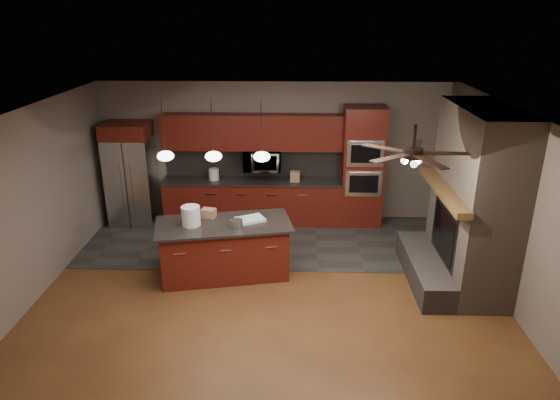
{
  "coord_description": "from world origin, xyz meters",
  "views": [
    {
      "loc": [
        0.34,
        -6.73,
        4.09
      ],
      "look_at": [
        0.14,
        0.6,
        1.28
      ],
      "focal_mm": 32.0,
      "sensor_mm": 36.0,
      "label": 1
    }
  ],
  "objects_px": {
    "white_bucket": "(191,216)",
    "counter_box": "(295,176)",
    "oven_tower": "(362,167)",
    "refrigerator": "(131,174)",
    "kitchen_island": "(225,249)",
    "microwave": "(262,160)",
    "paint_can": "(237,224)",
    "paint_tray": "(250,219)",
    "cardboard_box": "(208,213)",
    "counter_bucket": "(214,174)"
  },
  "relations": [
    {
      "from": "refrigerator",
      "to": "kitchen_island",
      "type": "height_order",
      "value": "refrigerator"
    },
    {
      "from": "paint_tray",
      "to": "counter_bucket",
      "type": "xyz_separation_m",
      "value": [
        -0.9,
        2.09,
        0.07
      ]
    },
    {
      "from": "kitchen_island",
      "to": "refrigerator",
      "type": "bearing_deg",
      "value": 123.88
    },
    {
      "from": "counter_box",
      "to": "kitchen_island",
      "type": "bearing_deg",
      "value": -113.75
    },
    {
      "from": "paint_tray",
      "to": "refrigerator",
      "type": "bearing_deg",
      "value": 114.75
    },
    {
      "from": "counter_box",
      "to": "refrigerator",
      "type": "bearing_deg",
      "value": -175.42
    },
    {
      "from": "paint_can",
      "to": "counter_box",
      "type": "distance_m",
      "value": 2.5
    },
    {
      "from": "paint_tray",
      "to": "cardboard_box",
      "type": "height_order",
      "value": "cardboard_box"
    },
    {
      "from": "paint_tray",
      "to": "counter_box",
      "type": "xyz_separation_m",
      "value": [
        0.72,
        2.04,
        0.06
      ]
    },
    {
      "from": "paint_can",
      "to": "microwave",
      "type": "bearing_deg",
      "value": 84.01
    },
    {
      "from": "oven_tower",
      "to": "paint_tray",
      "type": "height_order",
      "value": "oven_tower"
    },
    {
      "from": "white_bucket",
      "to": "counter_box",
      "type": "height_order",
      "value": "white_bucket"
    },
    {
      "from": "paint_tray",
      "to": "counter_box",
      "type": "bearing_deg",
      "value": 43.62
    },
    {
      "from": "counter_bucket",
      "to": "white_bucket",
      "type": "bearing_deg",
      "value": -90.19
    },
    {
      "from": "microwave",
      "to": "counter_box",
      "type": "height_order",
      "value": "microwave"
    },
    {
      "from": "refrigerator",
      "to": "white_bucket",
      "type": "distance_m",
      "value": 2.75
    },
    {
      "from": "kitchen_island",
      "to": "white_bucket",
      "type": "xyz_separation_m",
      "value": [
        -0.49,
        -0.09,
        0.61
      ]
    },
    {
      "from": "oven_tower",
      "to": "cardboard_box",
      "type": "xyz_separation_m",
      "value": [
        -2.73,
        -1.96,
        -0.2
      ]
    },
    {
      "from": "paint_can",
      "to": "counter_box",
      "type": "bearing_deg",
      "value": 68.74
    },
    {
      "from": "oven_tower",
      "to": "kitchen_island",
      "type": "relative_size",
      "value": 1.04
    },
    {
      "from": "white_bucket",
      "to": "counter_bucket",
      "type": "relative_size",
      "value": 1.37
    },
    {
      "from": "oven_tower",
      "to": "refrigerator",
      "type": "relative_size",
      "value": 1.15
    },
    {
      "from": "oven_tower",
      "to": "white_bucket",
      "type": "relative_size",
      "value": 7.58
    },
    {
      "from": "oven_tower",
      "to": "microwave",
      "type": "distance_m",
      "value": 1.98
    },
    {
      "from": "microwave",
      "to": "paint_tray",
      "type": "height_order",
      "value": "microwave"
    },
    {
      "from": "counter_bucket",
      "to": "counter_box",
      "type": "xyz_separation_m",
      "value": [
        1.62,
        -0.05,
        -0.01
      ]
    },
    {
      "from": "counter_box",
      "to": "cardboard_box",
      "type": "bearing_deg",
      "value": -122.33
    },
    {
      "from": "kitchen_island",
      "to": "counter_bucket",
      "type": "bearing_deg",
      "value": 91.31
    },
    {
      "from": "white_bucket",
      "to": "oven_tower",
      "type": "bearing_deg",
      "value": 37.76
    },
    {
      "from": "kitchen_island",
      "to": "paint_can",
      "type": "distance_m",
      "value": 0.6
    },
    {
      "from": "cardboard_box",
      "to": "counter_box",
      "type": "bearing_deg",
      "value": 67.11
    },
    {
      "from": "microwave",
      "to": "paint_can",
      "type": "distance_m",
      "value": 2.46
    },
    {
      "from": "white_bucket",
      "to": "counter_box",
      "type": "relative_size",
      "value": 1.53
    },
    {
      "from": "kitchen_island",
      "to": "paint_tray",
      "type": "distance_m",
      "value": 0.64
    },
    {
      "from": "paint_tray",
      "to": "counter_bucket",
      "type": "relative_size",
      "value": 1.9
    },
    {
      "from": "white_bucket",
      "to": "counter_bucket",
      "type": "distance_m",
      "value": 2.3
    },
    {
      "from": "paint_tray",
      "to": "counter_box",
      "type": "relative_size",
      "value": 2.12
    },
    {
      "from": "refrigerator",
      "to": "counter_box",
      "type": "distance_m",
      "value": 3.26
    },
    {
      "from": "kitchen_island",
      "to": "counter_box",
      "type": "height_order",
      "value": "counter_box"
    },
    {
      "from": "oven_tower",
      "to": "cardboard_box",
      "type": "height_order",
      "value": "oven_tower"
    },
    {
      "from": "oven_tower",
      "to": "counter_bucket",
      "type": "relative_size",
      "value": 10.4
    },
    {
      "from": "paint_can",
      "to": "counter_bucket",
      "type": "height_order",
      "value": "counter_bucket"
    },
    {
      "from": "oven_tower",
      "to": "refrigerator",
      "type": "distance_m",
      "value": 4.59
    },
    {
      "from": "white_bucket",
      "to": "paint_tray",
      "type": "bearing_deg",
      "value": 12.68
    },
    {
      "from": "refrigerator",
      "to": "counter_bucket",
      "type": "bearing_deg",
      "value": 2.84
    },
    {
      "from": "paint_tray",
      "to": "kitchen_island",
      "type": "bearing_deg",
      "value": 168.99
    },
    {
      "from": "paint_tray",
      "to": "cardboard_box",
      "type": "bearing_deg",
      "value": 143.02
    },
    {
      "from": "white_bucket",
      "to": "counter_bucket",
      "type": "height_order",
      "value": "white_bucket"
    },
    {
      "from": "counter_box",
      "to": "counter_bucket",
      "type": "bearing_deg",
      "value": -177.73
    },
    {
      "from": "microwave",
      "to": "paint_can",
      "type": "height_order",
      "value": "microwave"
    }
  ]
}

